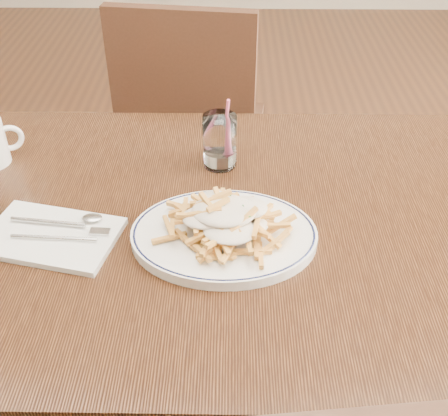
{
  "coord_description": "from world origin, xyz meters",
  "views": [
    {
      "loc": [
        0.09,
        -0.8,
        1.38
      ],
      "look_at": [
        0.07,
        -0.06,
        0.82
      ],
      "focal_mm": 45.0,
      "sensor_mm": 36.0,
      "label": 1
    }
  ],
  "objects_px": {
    "table": "(186,249)",
    "water_glass": "(220,144)",
    "loaded_fries": "(224,216)",
    "fries_plate": "(224,235)",
    "chair_far": "(191,122)"
  },
  "relations": [
    {
      "from": "table",
      "to": "water_glass",
      "type": "relative_size",
      "value": 7.96
    },
    {
      "from": "loaded_fries",
      "to": "water_glass",
      "type": "bearing_deg",
      "value": 92.9
    },
    {
      "from": "fries_plate",
      "to": "water_glass",
      "type": "height_order",
      "value": "water_glass"
    },
    {
      "from": "chair_far",
      "to": "loaded_fries",
      "type": "bearing_deg",
      "value": -82.12
    },
    {
      "from": "table",
      "to": "chair_far",
      "type": "xyz_separation_m",
      "value": [
        -0.04,
        0.78,
        -0.16
      ]
    },
    {
      "from": "table",
      "to": "fries_plate",
      "type": "height_order",
      "value": "fries_plate"
    },
    {
      "from": "chair_far",
      "to": "loaded_fries",
      "type": "xyz_separation_m",
      "value": [
        0.12,
        -0.85,
        0.29
      ]
    },
    {
      "from": "chair_far",
      "to": "loaded_fries",
      "type": "height_order",
      "value": "chair_far"
    },
    {
      "from": "loaded_fries",
      "to": "fries_plate",
      "type": "bearing_deg",
      "value": 180.0
    },
    {
      "from": "chair_far",
      "to": "water_glass",
      "type": "xyz_separation_m",
      "value": [
        0.11,
        -0.61,
        0.28
      ]
    },
    {
      "from": "chair_far",
      "to": "fries_plate",
      "type": "relative_size",
      "value": 2.33
    },
    {
      "from": "fries_plate",
      "to": "loaded_fries",
      "type": "height_order",
      "value": "loaded_fries"
    },
    {
      "from": "loaded_fries",
      "to": "water_glass",
      "type": "relative_size",
      "value": 1.42
    },
    {
      "from": "table",
      "to": "loaded_fries",
      "type": "xyz_separation_m",
      "value": [
        0.07,
        -0.06,
        0.13
      ]
    },
    {
      "from": "chair_far",
      "to": "water_glass",
      "type": "relative_size",
      "value": 6.04
    }
  ]
}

